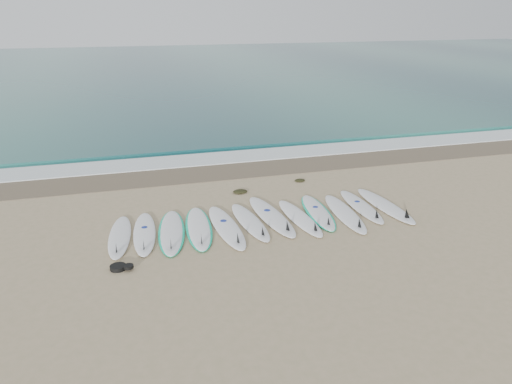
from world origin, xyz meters
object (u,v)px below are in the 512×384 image
object	(u,v)px
surfboard_6	(272,216)
leash_coil	(120,267)
surfboard_0	(120,237)
surfboard_11	(386,206)

from	to	relation	value
surfboard_6	leash_coil	xyz separation A→B (m)	(-3.64, -1.55, -0.01)
surfboard_0	surfboard_11	world-z (taller)	surfboard_11
surfboard_0	leash_coil	distance (m)	1.42
surfboard_6	surfboard_11	xyz separation A→B (m)	(3.03, -0.15, -0.00)
surfboard_0	leash_coil	xyz separation A→B (m)	(-0.03, -1.42, -0.00)
surfboard_0	leash_coil	world-z (taller)	surfboard_0
surfboard_11	surfboard_6	bearing A→B (deg)	175.11
surfboard_6	leash_coil	distance (m)	3.96
surfboard_0	surfboard_11	distance (m)	6.65
surfboard_0	surfboard_6	size ratio (longest dim) A/B	0.85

